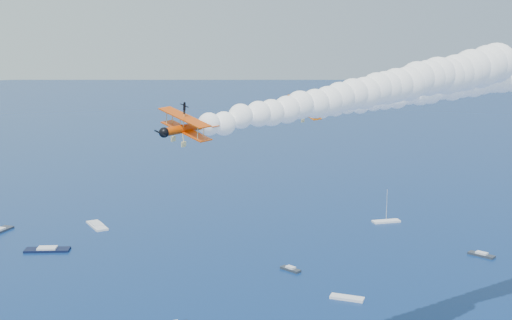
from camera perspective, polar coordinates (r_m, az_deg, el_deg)
biplane_lead at (r=105.98m, az=4.35°, el=4.34°), size 7.23×8.75×6.84m
biplane_trail at (r=78.12m, az=-5.90°, el=2.76°), size 9.08×10.39×7.02m
smoke_trail_lead at (r=128.73m, az=17.74°, el=6.23°), size 72.48×10.69×12.80m
smoke_trail_trail at (r=102.19m, az=10.71°, el=6.07°), size 73.46×30.84×12.80m
spectator_boats at (r=186.27m, az=-17.22°, el=-11.13°), size 230.42×165.24×0.70m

